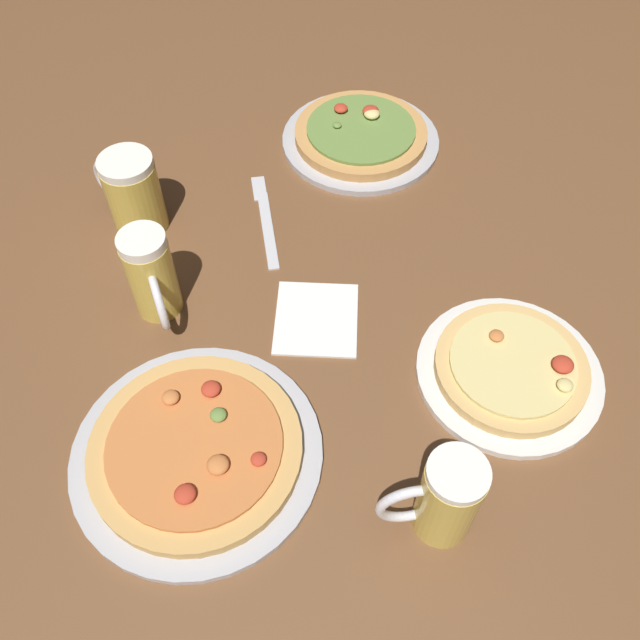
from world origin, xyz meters
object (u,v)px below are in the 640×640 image
(pizza_plate_side, at_px, (511,369))
(beer_mug_dark, at_px, (152,277))
(beer_mug_pale, at_px, (444,498))
(beer_mug_amber, at_px, (132,193))
(knife_right, at_px, (266,219))
(napkin_folded, at_px, (317,318))
(pizza_plate_near, at_px, (196,451))
(pizza_plate_far, at_px, (361,136))

(pizza_plate_side, xyz_separation_m, beer_mug_dark, (-0.44, 0.29, 0.06))
(beer_mug_pale, bearing_deg, beer_mug_amber, 111.53)
(beer_mug_amber, distance_m, knife_right, 0.22)
(napkin_folded, bearing_deg, pizza_plate_near, -144.25)
(pizza_plate_near, relative_size, beer_mug_dark, 2.20)
(pizza_plate_far, distance_m, beer_mug_dark, 0.51)
(pizza_plate_side, relative_size, beer_mug_pale, 1.81)
(beer_mug_dark, relative_size, napkin_folded, 1.09)
(pizza_plate_side, relative_size, knife_right, 1.18)
(pizza_plate_near, bearing_deg, beer_mug_pale, -35.41)
(pizza_plate_near, xyz_separation_m, pizza_plate_side, (0.45, -0.03, -0.00))
(pizza_plate_near, height_order, knife_right, pizza_plate_near)
(pizza_plate_near, xyz_separation_m, beer_mug_amber, (0.01, 0.45, 0.05))
(pizza_plate_near, xyz_separation_m, napkin_folded, (0.22, 0.16, -0.01))
(pizza_plate_far, xyz_separation_m, beer_mug_pale, (-0.18, -0.71, 0.06))
(beer_mug_dark, height_order, napkin_folded, beer_mug_dark)
(pizza_plate_side, xyz_separation_m, beer_mug_pale, (-0.19, -0.16, 0.06))
(pizza_plate_near, relative_size, pizza_plate_side, 1.25)
(pizza_plate_side, bearing_deg, beer_mug_amber, 132.70)
(beer_mug_dark, height_order, beer_mug_amber, beer_mug_dark)
(pizza_plate_near, bearing_deg, beer_mug_dark, 89.07)
(beer_mug_dark, distance_m, beer_mug_amber, 0.19)
(pizza_plate_far, distance_m, knife_right, 0.27)
(pizza_plate_far, bearing_deg, pizza_plate_near, -129.77)
(pizza_plate_side, height_order, knife_right, pizza_plate_side)
(beer_mug_amber, height_order, napkin_folded, beer_mug_amber)
(pizza_plate_near, distance_m, knife_right, 0.44)
(napkin_folded, bearing_deg, beer_mug_pale, -84.01)
(pizza_plate_near, xyz_separation_m, knife_right, (0.21, 0.39, -0.01))
(pizza_plate_near, bearing_deg, pizza_plate_side, -3.25)
(pizza_plate_near, height_order, napkin_folded, pizza_plate_near)
(beer_mug_pale, relative_size, napkin_folded, 1.06)
(pizza_plate_far, bearing_deg, knife_right, -148.83)
(napkin_folded, distance_m, knife_right, 0.23)
(pizza_plate_near, height_order, pizza_plate_side, same)
(pizza_plate_far, xyz_separation_m, knife_right, (-0.23, -0.14, -0.01))
(pizza_plate_far, xyz_separation_m, beer_mug_dark, (-0.43, -0.26, 0.06))
(knife_right, bearing_deg, pizza_plate_near, -118.51)
(pizza_plate_near, xyz_separation_m, pizza_plate_far, (0.44, 0.53, 0.00))
(beer_mug_dark, relative_size, beer_mug_amber, 1.07)
(pizza_plate_far, bearing_deg, beer_mug_amber, -170.15)
(beer_mug_pale, bearing_deg, beer_mug_dark, 119.77)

